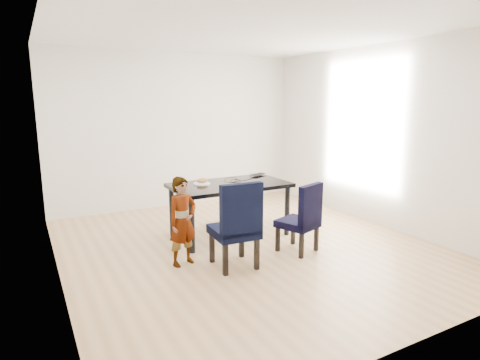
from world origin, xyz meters
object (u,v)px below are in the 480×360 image
child (183,221)px  laptop (255,175)px  plate (202,184)px  dining_table (230,210)px  chair_right (298,217)px  chair_left (234,224)px

child → laptop: bearing=15.8°
laptop → plate: bearing=-13.6°
child → laptop: child is taller
dining_table → chair_right: size_ratio=1.80×
chair_left → child: size_ratio=0.97×
dining_table → chair_left: size_ratio=1.59×
dining_table → laptop: size_ratio=5.27×
chair_left → child: child is taller
laptop → child: bearing=7.0°
chair_left → chair_right: (0.92, 0.02, -0.06)m
chair_left → laptop: size_ratio=3.32×
dining_table → laptop: bearing=29.1°
plate → chair_right: bearing=-53.2°
chair_left → plate: chair_left is taller
chair_right → child: bearing=148.9°
chair_right → laptop: (0.16, 1.30, 0.32)m
chair_right → laptop: 1.35m
dining_table → laptop: (0.63, 0.35, 0.39)m
chair_left → laptop: (1.08, 1.32, 0.26)m
dining_table → child: (-0.94, -0.65, 0.14)m
dining_table → chair_left: (-0.45, -0.97, 0.13)m
dining_table → child: bearing=-145.4°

